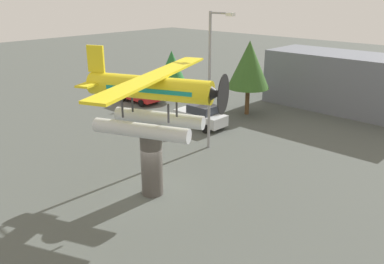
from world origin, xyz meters
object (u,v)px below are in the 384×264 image
at_px(display_pedestal, 152,163).
at_px(floatplane_monument, 152,98).
at_px(car_mid_silver, 201,116).
at_px(tree_west, 172,67).
at_px(storefront_building, 347,82).
at_px(tree_east, 249,65).
at_px(car_near_red, 139,93).
at_px(streetlight_primary, 212,73).

xyz_separation_m(display_pedestal, floatplane_monument, (0.12, 0.05, 3.39)).
height_order(car_mid_silver, tree_west, tree_west).
bearing_deg(storefront_building, tree_west, -149.00).
bearing_deg(display_pedestal, storefront_building, 87.85).
xyz_separation_m(display_pedestal, tree_east, (-4.57, 14.80, 2.48)).
bearing_deg(tree_east, car_near_red, -158.59).
relative_size(display_pedestal, car_near_red, 0.82).
xyz_separation_m(tree_west, tree_east, (8.11, 0.92, 1.08)).
height_order(display_pedestal, tree_east, tree_east).
relative_size(floatplane_monument, car_near_red, 2.39).
xyz_separation_m(display_pedestal, streetlight_primary, (-1.85, 6.82, 3.31)).
relative_size(car_mid_silver, tree_west, 0.90).
xyz_separation_m(streetlight_primary, storefront_building, (2.68, 15.18, -2.62)).
relative_size(floatplane_monument, storefront_building, 0.74).
bearing_deg(storefront_building, streetlight_primary, -100.00).
height_order(car_mid_silver, tree_east, tree_east).
bearing_deg(streetlight_primary, display_pedestal, -74.82).
relative_size(display_pedestal, car_mid_silver, 0.82).
distance_m(car_near_red, car_mid_silver, 9.00).
height_order(car_near_red, tree_east, tree_east).
xyz_separation_m(car_mid_silver, tree_west, (-7.42, 4.21, 2.24)).
distance_m(car_mid_silver, tree_west, 8.81).
xyz_separation_m(floatplane_monument, tree_east, (-4.69, 14.75, -0.91)).
bearing_deg(car_near_red, streetlight_primary, 161.09).
bearing_deg(car_mid_silver, streetlight_primary, 140.06).
height_order(car_mid_silver, streetlight_primary, streetlight_primary).
height_order(storefront_building, tree_west, storefront_building).
distance_m(car_near_red, streetlight_primary, 13.66).
bearing_deg(floatplane_monument, car_mid_silver, 96.61).
relative_size(streetlight_primary, tree_west, 1.88).
relative_size(floatplane_monument, car_mid_silver, 2.39).
bearing_deg(tree_west, car_mid_silver, -29.56).
relative_size(floatplane_monument, streetlight_primary, 1.14).
height_order(display_pedestal, floatplane_monument, floatplane_monument).
distance_m(tree_west, tree_east, 8.24).
xyz_separation_m(car_mid_silver, streetlight_primary, (3.42, -2.86, 4.15)).
height_order(streetlight_primary, tree_west, streetlight_primary).
bearing_deg(tree_west, streetlight_primary, -33.12).
distance_m(car_mid_silver, streetlight_primary, 6.09).
bearing_deg(storefront_building, floatplane_monument, -91.85).
bearing_deg(tree_east, storefront_building, 53.15).
height_order(car_near_red, streetlight_primary, streetlight_primary).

